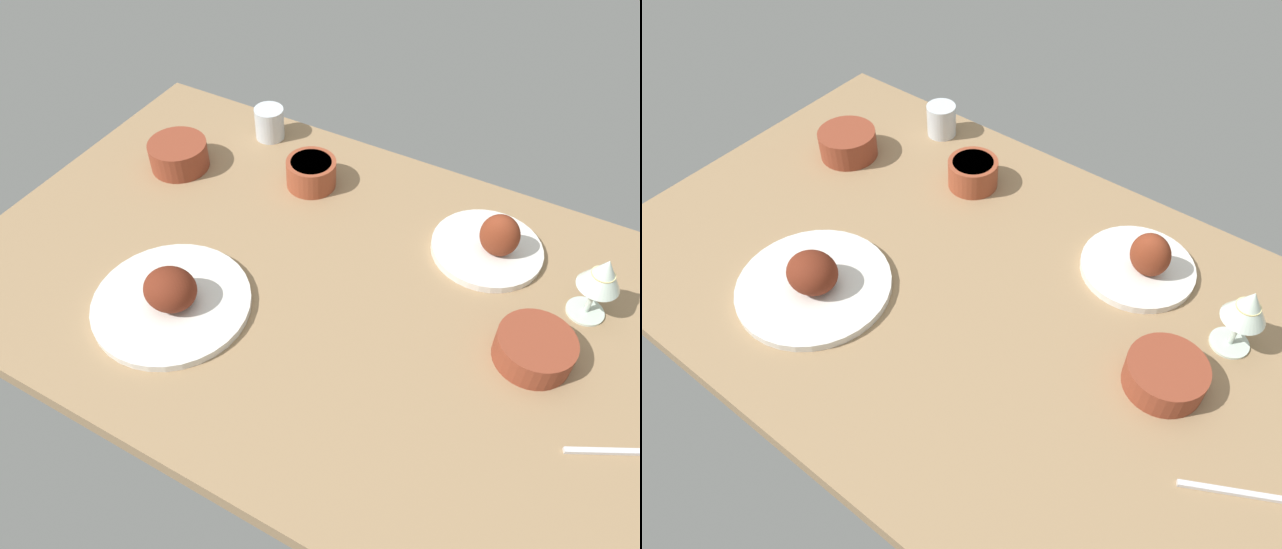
# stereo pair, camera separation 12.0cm
# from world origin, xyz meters

# --- Properties ---
(dining_table) EXTENTS (1.40, 0.90, 0.04)m
(dining_table) POSITION_xyz_m (0.00, 0.00, 0.02)
(dining_table) COLOR #937551
(dining_table) RESTS_ON ground
(plate_near_viewer) EXTENTS (0.22, 0.22, 0.11)m
(plate_near_viewer) POSITION_xyz_m (-0.26, -0.23, 0.07)
(plate_near_viewer) COLOR silver
(plate_near_viewer) RESTS_ON dining_table
(plate_center_main) EXTENTS (0.30, 0.30, 0.09)m
(plate_center_main) POSITION_xyz_m (0.21, 0.19, 0.06)
(plate_center_main) COLOR silver
(plate_center_main) RESTS_ON dining_table
(bowl_sauce) EXTENTS (0.14, 0.14, 0.06)m
(bowl_sauce) POSITION_xyz_m (0.46, -0.16, 0.07)
(bowl_sauce) COLOR brown
(bowl_sauce) RESTS_ON dining_table
(bowl_pasta) EXTENTS (0.11, 0.11, 0.06)m
(bowl_pasta) POSITION_xyz_m (0.16, -0.25, 0.07)
(bowl_pasta) COLOR brown
(bowl_pasta) RESTS_ON dining_table
(bowl_potatoes) EXTENTS (0.14, 0.14, 0.05)m
(bowl_potatoes) POSITION_xyz_m (-0.41, -0.02, 0.07)
(bowl_potatoes) COLOR brown
(bowl_potatoes) RESTS_ON dining_table
(wine_glass) EXTENTS (0.08, 0.08, 0.14)m
(wine_glass) POSITION_xyz_m (-0.47, -0.17, 0.14)
(wine_glass) COLOR silver
(wine_glass) RESTS_ON dining_table
(water_tumbler) EXTENTS (0.07, 0.07, 0.08)m
(water_tumbler) POSITION_xyz_m (0.34, -0.36, 0.08)
(water_tumbler) COLOR silver
(water_tumbler) RESTS_ON dining_table
(fork_loose) EXTENTS (0.16, 0.09, 0.01)m
(fork_loose) POSITION_xyz_m (-0.58, 0.09, 0.04)
(fork_loose) COLOR silver
(fork_loose) RESTS_ON dining_table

